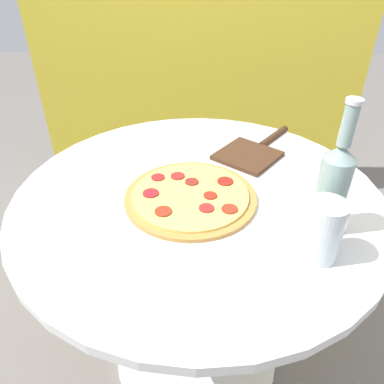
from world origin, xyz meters
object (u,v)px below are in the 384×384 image
(pizza, at_px, (192,196))
(drinking_glass, at_px, (325,231))
(beer_bottle, at_px, (335,185))
(pizza_paddle, at_px, (254,152))

(pizza, relative_size, drinking_glass, 2.49)
(beer_bottle, xyz_separation_m, drinking_glass, (-0.03, -0.09, -0.05))
(pizza_paddle, xyz_separation_m, drinking_glass, (0.08, -0.42, 0.06))
(pizza, relative_size, beer_bottle, 1.09)
(pizza, distance_m, pizza_paddle, 0.29)
(pizza_paddle, height_order, drinking_glass, drinking_glass)
(pizza, xyz_separation_m, drinking_glass, (0.26, -0.19, 0.06))
(drinking_glass, bearing_deg, pizza_paddle, 100.82)
(pizza_paddle, bearing_deg, pizza, -179.98)
(beer_bottle, bearing_deg, pizza, 160.82)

